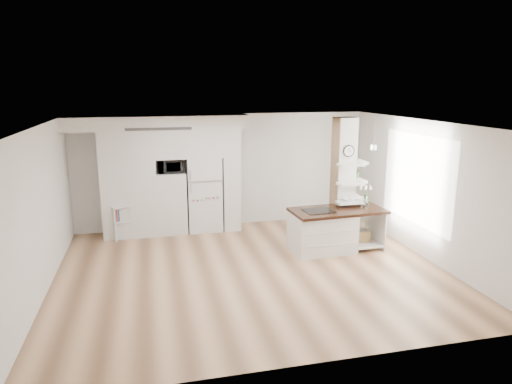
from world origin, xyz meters
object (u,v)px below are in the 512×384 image
floor_plant_a (333,238)px  bookshelf (128,223)px  refrigerator (204,194)px  kitchen_island (327,229)px

floor_plant_a → bookshelf: bearing=157.3°
refrigerator → floor_plant_a: bearing=-38.2°
kitchen_island → bookshelf: size_ratio=2.56×
kitchen_island → floor_plant_a: (0.16, 0.06, -0.22)m
kitchen_island → floor_plant_a: bearing=17.4°
refrigerator → kitchen_island: 3.07m
refrigerator → kitchen_island: size_ratio=0.89×
kitchen_island → refrigerator: bearing=135.5°
kitchen_island → bookshelf: (-4.04, 1.82, -0.12)m
refrigerator → floor_plant_a: (2.45, -1.93, -0.64)m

